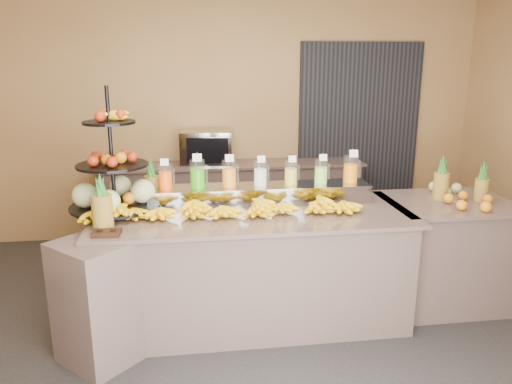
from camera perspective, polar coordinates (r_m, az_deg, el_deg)
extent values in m
plane|color=black|center=(4.05, 0.29, -16.34)|extent=(6.00, 6.00, 0.00)
cube|color=#98693C|center=(6.00, -3.16, 8.22)|extent=(6.00, 0.02, 2.80)
cube|color=black|center=(6.31, 11.62, 6.44)|extent=(1.50, 0.06, 2.20)
cube|color=#886A62|center=(4.11, -0.31, -8.80)|extent=(2.40, 0.90, 0.90)
cube|color=#886A62|center=(3.94, -0.32, -2.60)|extent=(2.50, 1.00, 0.03)
cube|color=#886A62|center=(3.77, -17.42, -11.81)|extent=(0.71, 0.71, 0.90)
cube|color=#886A62|center=(4.71, 20.61, -6.60)|extent=(1.00, 0.80, 0.90)
cube|color=#886A62|center=(4.57, 21.14, -1.16)|extent=(1.08, 0.88, 0.03)
cube|color=#886A62|center=(5.93, -2.82, -1.23)|extent=(3.00, 0.50, 0.90)
cube|color=#886A62|center=(5.82, -2.88, 3.17)|extent=(3.10, 0.55, 0.03)
cube|color=gray|center=(4.20, 0.49, -0.23)|extent=(1.85, 0.30, 0.15)
cylinder|color=silver|center=(4.11, -10.32, 1.76)|extent=(0.11, 0.11, 0.20)
cylinder|color=#FF4E00|center=(4.12, -10.30, 1.32)|extent=(0.10, 0.10, 0.14)
cylinder|color=gray|center=(4.11, -10.54, 2.41)|extent=(0.01, 0.01, 0.24)
cube|color=white|center=(4.04, -10.43, 3.39)|extent=(0.06, 0.02, 0.06)
cylinder|color=silver|center=(4.11, -6.70, 2.07)|extent=(0.13, 0.13, 0.23)
cylinder|color=#289C04|center=(4.12, -6.69, 1.57)|extent=(0.12, 0.12, 0.16)
cylinder|color=gray|center=(4.11, -6.95, 2.80)|extent=(0.01, 0.01, 0.27)
cube|color=white|center=(4.02, -6.75, 3.92)|extent=(0.07, 0.02, 0.06)
cylinder|color=silver|center=(4.12, -3.09, 2.12)|extent=(0.12, 0.12, 0.22)
cylinder|color=orange|center=(4.13, -3.08, 1.65)|extent=(0.11, 0.11, 0.15)
cylinder|color=gray|center=(4.12, -3.31, 2.82)|extent=(0.01, 0.01, 0.26)
cube|color=white|center=(4.04, -3.05, 3.88)|extent=(0.07, 0.02, 0.06)
cylinder|color=silver|center=(4.15, 0.49, 2.14)|extent=(0.11, 0.11, 0.21)
cylinder|color=silver|center=(4.16, 0.49, 1.70)|extent=(0.10, 0.10, 0.14)
cylinder|color=gray|center=(4.15, 0.28, 2.79)|extent=(0.01, 0.01, 0.24)
cube|color=white|center=(4.08, 0.60, 3.77)|extent=(0.07, 0.02, 0.06)
cylinder|color=silver|center=(4.20, 4.01, 2.21)|extent=(0.11, 0.11, 0.20)
cylinder|color=gold|center=(4.21, 4.00, 1.79)|extent=(0.10, 0.10, 0.14)
cylinder|color=gray|center=(4.20, 3.81, 2.84)|extent=(0.01, 0.01, 0.24)
cube|color=white|center=(4.12, 4.18, 3.78)|extent=(0.06, 0.02, 0.05)
cylinder|color=silver|center=(4.26, 7.44, 2.33)|extent=(0.11, 0.11, 0.21)
cylinder|color=#89DB44|center=(4.27, 7.42, 1.91)|extent=(0.10, 0.10, 0.14)
cylinder|color=gray|center=(4.25, 7.24, 2.97)|extent=(0.01, 0.01, 0.24)
cube|color=white|center=(4.18, 7.68, 3.92)|extent=(0.07, 0.02, 0.06)
cylinder|color=silver|center=(4.33, 10.77, 2.57)|extent=(0.13, 0.13, 0.23)
cylinder|color=orange|center=(4.34, 10.74, 2.10)|extent=(0.12, 0.12, 0.16)
cylinder|color=gray|center=(4.32, 10.56, 3.27)|extent=(0.01, 0.01, 0.27)
cube|color=white|center=(4.25, 11.11, 4.33)|extent=(0.07, 0.02, 0.06)
ellipsoid|color=#E5AA0B|center=(3.93, -17.65, -2.34)|extent=(0.26, 0.20, 0.11)
ellipsoid|color=#E5AA0B|center=(3.89, -14.18, -2.24)|extent=(0.26, 0.20, 0.11)
ellipsoid|color=#E5AA0B|center=(3.87, -10.67, -2.12)|extent=(0.26, 0.20, 0.11)
ellipsoid|color=#E5AA0B|center=(3.87, -7.14, -2.00)|extent=(0.26, 0.20, 0.11)
ellipsoid|color=#E5AA0B|center=(3.88, -3.61, -1.86)|extent=(0.26, 0.20, 0.11)
ellipsoid|color=#E5AA0B|center=(3.90, -0.12, -1.73)|extent=(0.26, 0.20, 0.11)
ellipsoid|color=#E5AA0B|center=(3.94, 3.32, -1.59)|extent=(0.26, 0.20, 0.11)
ellipsoid|color=#E5AA0B|center=(3.99, 6.69, -1.44)|extent=(0.26, 0.20, 0.11)
ellipsoid|color=#E5AA0B|center=(4.06, 9.95, -1.30)|extent=(0.26, 0.20, 0.11)
ellipsoid|color=#E5AA0B|center=(3.88, -14.96, -1.18)|extent=(0.22, 0.17, 0.10)
ellipsoid|color=#E5AA0B|center=(3.85, -7.42, -0.92)|extent=(0.22, 0.17, 0.10)
ellipsoid|color=#E5AA0B|center=(3.88, 0.12, -0.64)|extent=(0.22, 0.17, 0.10)
ellipsoid|color=#E5AA0B|center=(3.98, 7.39, -0.36)|extent=(0.22, 0.17, 0.10)
cylinder|color=black|center=(3.99, -16.23, 4.52)|extent=(0.03, 0.03, 0.99)
cylinder|color=black|center=(4.09, -15.78, -1.53)|extent=(0.72, 0.72, 0.02)
cylinder|color=black|center=(4.01, -16.11, 2.98)|extent=(0.57, 0.57, 0.02)
cylinder|color=black|center=(3.96, -16.46, 7.64)|extent=(0.41, 0.41, 0.02)
sphere|color=#B7B77E|center=(4.03, -12.80, -0.02)|extent=(0.19, 0.19, 0.19)
sphere|color=maroon|center=(3.98, -13.98, 3.83)|extent=(0.09, 0.09, 0.09)
sphere|color=orange|center=(4.09, -17.36, -0.78)|extent=(0.10, 0.10, 0.10)
cube|color=black|center=(3.60, -16.69, -4.50)|extent=(0.19, 0.15, 0.03)
cylinder|color=brown|center=(3.70, -17.14, -2.20)|extent=(0.15, 0.15, 0.25)
cone|color=#1C521B|center=(3.65, -17.39, 0.88)|extent=(0.07, 0.07, 0.16)
cylinder|color=brown|center=(4.27, -11.80, 0.28)|extent=(0.12, 0.12, 0.23)
cone|color=#1C521B|center=(4.22, -11.94, 2.85)|extent=(0.06, 0.06, 0.16)
cylinder|color=brown|center=(4.58, 20.37, 0.66)|extent=(0.13, 0.13, 0.23)
cylinder|color=brown|center=(4.67, 24.34, 0.25)|extent=(0.12, 0.12, 0.19)
ellipsoid|color=orange|center=(4.47, 23.35, -0.95)|extent=(0.35, 0.23, 0.09)
cube|color=gray|center=(5.76, -5.66, 5.10)|extent=(0.61, 0.46, 0.38)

